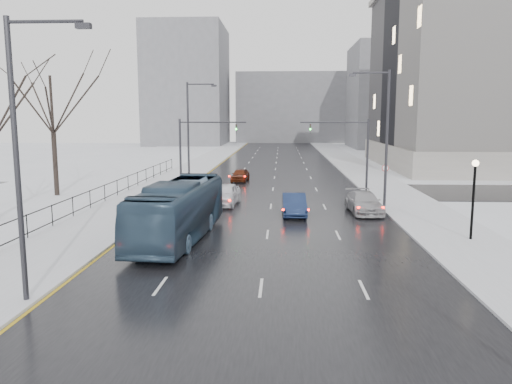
% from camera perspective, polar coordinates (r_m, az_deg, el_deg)
% --- Properties ---
extents(road, '(16.00, 150.00, 0.04)m').
position_cam_1_polar(road, '(57.16, 2.15, 1.89)').
color(road, black).
rests_on(road, ground).
extents(cross_road, '(130.00, 10.00, 0.04)m').
position_cam_1_polar(cross_road, '(45.27, 1.93, 0.12)').
color(cross_road, black).
rests_on(cross_road, ground).
extents(sidewalk_left, '(5.00, 150.00, 0.16)m').
position_cam_1_polar(sidewalk_left, '(58.25, -8.24, 1.99)').
color(sidewalk_left, silver).
rests_on(sidewalk_left, ground).
extents(sidewalk_right, '(5.00, 150.00, 0.16)m').
position_cam_1_polar(sidewalk_right, '(57.97, 12.59, 1.84)').
color(sidewalk_right, silver).
rests_on(sidewalk_right, ground).
extents(park_strip, '(14.00, 150.00, 0.12)m').
position_cam_1_polar(park_strip, '(60.81, -17.06, 1.96)').
color(park_strip, white).
rests_on(park_strip, ground).
extents(tree_park_e, '(9.45, 9.45, 13.50)m').
position_cam_1_polar(tree_park_e, '(45.46, -21.76, -0.48)').
color(tree_park_e, black).
rests_on(tree_park_e, ground).
extents(iron_fence, '(0.06, 70.00, 1.30)m').
position_cam_1_polar(iron_fence, '(30.65, -23.86, -3.01)').
color(iron_fence, black).
rests_on(iron_fence, sidewalk_left).
extents(streetlight_r_mid, '(2.95, 0.25, 10.00)m').
position_cam_1_polar(streetlight_r_mid, '(37.52, 14.41, 6.70)').
color(streetlight_r_mid, '#2D2D33').
rests_on(streetlight_r_mid, ground).
extents(streetlight_l_near, '(2.95, 0.25, 10.00)m').
position_cam_1_polar(streetlight_l_near, '(19.03, -25.16, 4.58)').
color(streetlight_l_near, '#2D2D33').
rests_on(streetlight_l_near, ground).
extents(streetlight_l_far, '(2.95, 0.25, 10.00)m').
position_cam_1_polar(streetlight_l_far, '(49.59, -7.50, 7.29)').
color(streetlight_l_far, '#2D2D33').
rests_on(streetlight_l_far, ground).
extents(lamppost_r_mid, '(0.36, 0.36, 4.28)m').
position_cam_1_polar(lamppost_r_mid, '(28.90, 23.64, 0.43)').
color(lamppost_r_mid, black).
rests_on(lamppost_r_mid, sidewalk_right).
extents(mast_signal_right, '(6.10, 0.33, 6.50)m').
position_cam_1_polar(mast_signal_right, '(45.32, 11.30, 5.17)').
color(mast_signal_right, '#2D2D33').
rests_on(mast_signal_right, ground).
extents(mast_signal_left, '(6.10, 0.33, 6.50)m').
position_cam_1_polar(mast_signal_left, '(45.57, -7.33, 5.28)').
color(mast_signal_left, '#2D2D33').
rests_on(mast_signal_left, ground).
extents(no_uturn_sign, '(0.60, 0.06, 2.70)m').
position_cam_1_polar(no_uturn_sign, '(41.86, 14.55, 2.31)').
color(no_uturn_sign, '#2D2D33').
rests_on(no_uturn_sign, sidewalk_right).
extents(bldg_far_right, '(24.00, 20.00, 22.00)m').
position_cam_1_polar(bldg_far_right, '(115.12, 16.91, 10.37)').
color(bldg_far_right, slate).
rests_on(bldg_far_right, ground).
extents(bldg_far_left, '(18.00, 22.00, 28.00)m').
position_cam_1_polar(bldg_far_left, '(124.10, -7.81, 11.89)').
color(bldg_far_left, slate).
rests_on(bldg_far_left, ground).
extents(bldg_far_center, '(30.00, 18.00, 18.00)m').
position_cam_1_polar(bldg_far_center, '(136.83, 4.35, 9.53)').
color(bldg_far_center, slate).
rests_on(bldg_far_center, ground).
extents(bus, '(3.45, 11.58, 3.18)m').
position_cam_1_polar(bus, '(27.54, -8.79, -2.08)').
color(bus, '#324A61').
rests_on(bus, road).
extents(sedan_center_near, '(2.34, 4.95, 1.64)m').
position_cam_1_polar(sedan_center_near, '(37.89, -3.57, -0.27)').
color(sedan_center_near, white).
rests_on(sedan_center_near, road).
extents(sedan_right_near, '(1.68, 4.52, 1.48)m').
position_cam_1_polar(sedan_right_near, '(34.04, 4.37, -1.42)').
color(sedan_right_near, navy).
rests_on(sedan_right_near, road).
extents(sedan_right_far, '(2.34, 5.16, 1.47)m').
position_cam_1_polar(sedan_right_far, '(35.53, 12.24, -1.18)').
color(sedan_right_far, '#A1A0A4').
rests_on(sedan_right_far, road).
extents(sedan_center_far, '(1.93, 4.03, 1.33)m').
position_cam_1_polar(sedan_center_far, '(51.81, -1.81, 1.96)').
color(sedan_center_far, '#551F0E').
rests_on(sedan_center_far, road).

